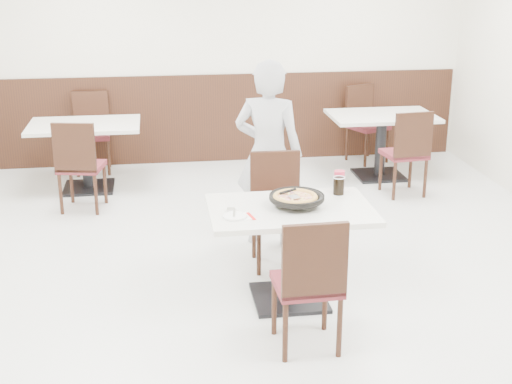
{
  "coord_description": "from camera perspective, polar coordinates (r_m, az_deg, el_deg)",
  "views": [
    {
      "loc": [
        -0.85,
        -5.25,
        2.52
      ],
      "look_at": [
        -0.15,
        -0.3,
        0.84
      ],
      "focal_mm": 50.0,
      "sensor_mm": 36.0,
      "label": 1
    }
  ],
  "objects": [
    {
      "name": "bg_table_right",
      "position": [
        8.48,
        9.92,
        3.67
      ],
      "size": [
        1.28,
        0.93,
        0.75
      ],
      "primitive_type": null,
      "rotation": [
        0.0,
        0.0,
        0.12
      ],
      "color": "silver",
      "rests_on": "floor"
    },
    {
      "name": "bg_table_left",
      "position": [
        8.12,
        -13.39,
        2.78
      ],
      "size": [
        1.3,
        0.96,
        0.75
      ],
      "primitive_type": null,
      "rotation": [
        0.0,
        0.0,
        0.14
      ],
      "color": "silver",
      "rests_on": "floor"
    },
    {
      "name": "chair_near",
      "position": [
        4.72,
        4.08,
        -7.11
      ],
      "size": [
        0.43,
        0.43,
        0.95
      ],
      "primitive_type": null,
      "rotation": [
        0.0,
        0.0,
        0.03
      ],
      "color": "black",
      "rests_on": "floor"
    },
    {
      "name": "floor",
      "position": [
        5.89,
        1.0,
        -6.75
      ],
      "size": [
        7.0,
        7.0,
        0.0
      ],
      "primitive_type": "plane",
      "color": "#B4B4AF",
      "rests_on": "ground"
    },
    {
      "name": "cola_glass",
      "position": [
        5.52,
        6.63,
        0.47
      ],
      "size": [
        0.09,
        0.09,
        0.13
      ],
      "primitive_type": "cylinder",
      "rotation": [
        0.0,
        0.0,
        0.07
      ],
      "color": "black",
      "rests_on": "main_table"
    },
    {
      "name": "diner_person",
      "position": [
        6.29,
        1.01,
        3.05
      ],
      "size": [
        0.72,
        0.61,
        1.67
      ],
      "primitive_type": "imported",
      "rotation": [
        0.0,
        0.0,
        2.74
      ],
      "color": "silver",
      "rests_on": "floor"
    },
    {
      "name": "wainscot_back",
      "position": [
        8.99,
        -2.49,
        5.93
      ],
      "size": [
        5.9,
        0.03,
        1.1
      ],
      "primitive_type": "cube",
      "color": "black",
      "rests_on": "floor"
    },
    {
      "name": "napkin",
      "position": [
        5.03,
        -1.25,
        -2.0
      ],
      "size": [
        0.18,
        0.18,
        0.0
      ],
      "primitive_type": "cube",
      "rotation": [
        0.0,
        0.0,
        0.21
      ],
      "color": "white",
      "rests_on": "main_table"
    },
    {
      "name": "bg_chair_right_near",
      "position": [
        7.88,
        11.77,
        3.16
      ],
      "size": [
        0.46,
        0.46,
        0.95
      ],
      "primitive_type": null,
      "rotation": [
        0.0,
        0.0,
        0.11
      ],
      "color": "black",
      "rests_on": "floor"
    },
    {
      "name": "fork",
      "position": [
        5.06,
        -1.76,
        -1.67
      ],
      "size": [
        0.04,
        0.17,
        0.0
      ],
      "primitive_type": "cube",
      "rotation": [
        0.0,
        0.0,
        -0.14
      ],
      "color": "silver",
      "rests_on": "side_plate"
    },
    {
      "name": "main_table",
      "position": [
        5.36,
        2.72,
        -5.01
      ],
      "size": [
        1.25,
        0.88,
        0.75
      ],
      "primitive_type": null,
      "rotation": [
        0.0,
        0.0,
        0.07
      ],
      "color": "silver",
      "rests_on": "floor"
    },
    {
      "name": "bg_chair_right_far",
      "position": [
        9.07,
        8.96,
        5.34
      ],
      "size": [
        0.56,
        0.56,
        0.95
      ],
      "primitive_type": null,
      "rotation": [
        0.0,
        0.0,
        3.57
      ],
      "color": "black",
      "rests_on": "floor"
    },
    {
      "name": "pizza_pan",
      "position": [
        5.24,
        3.27,
        -0.71
      ],
      "size": [
        0.38,
        0.38,
        0.01
      ],
      "primitive_type": "cylinder",
      "rotation": [
        0.0,
        0.0,
        0.07
      ],
      "color": "black",
      "rests_on": "trivet"
    },
    {
      "name": "wall_front",
      "position": [
        2.25,
        15.76,
        -12.12
      ],
      "size": [
        6.0,
        0.04,
        2.8
      ],
      "primitive_type": "cube",
      "color": "beige",
      "rests_on": "floor"
    },
    {
      "name": "bg_chair_left_near",
      "position": [
        7.46,
        -13.8,
        2.15
      ],
      "size": [
        0.49,
        0.49,
        0.95
      ],
      "primitive_type": null,
      "rotation": [
        0.0,
        0.0,
        -0.2
      ],
      "color": "black",
      "rests_on": "floor"
    },
    {
      "name": "pizza",
      "position": [
        5.21,
        3.15,
        -0.59
      ],
      "size": [
        0.32,
        0.32,
        0.02
      ],
      "primitive_type": "cylinder",
      "rotation": [
        0.0,
        0.0,
        0.07
      ],
      "color": "gold",
      "rests_on": "pizza_pan"
    },
    {
      "name": "pizza_server",
      "position": [
        5.16,
        3.07,
        -0.38
      ],
      "size": [
        0.09,
        0.1,
        0.0
      ],
      "primitive_type": "cube",
      "rotation": [
        0.0,
        0.0,
        0.25
      ],
      "color": "silver",
      "rests_on": "pizza"
    },
    {
      "name": "trivet",
      "position": [
        5.26,
        3.42,
        -0.9
      ],
      "size": [
        0.12,
        0.12,
        0.04
      ],
      "primitive_type": "cylinder",
      "rotation": [
        0.0,
        0.0,
        0.07
      ],
      "color": "black",
      "rests_on": "main_table"
    },
    {
      "name": "wall_back",
      "position": [
        8.86,
        -2.58,
        11.33
      ],
      "size": [
        6.0,
        0.04,
        2.8
      ],
      "primitive_type": "cube",
      "color": "beige",
      "rests_on": "floor"
    },
    {
      "name": "side_plate",
      "position": [
        5.02,
        -1.72,
        -1.95
      ],
      "size": [
        0.18,
        0.18,
        0.01
      ],
      "primitive_type": "cylinder",
      "rotation": [
        0.0,
        0.0,
        0.07
      ],
      "color": "white",
      "rests_on": "napkin"
    },
    {
      "name": "bg_chair_left_far",
      "position": [
        8.73,
        -13.01,
        4.58
      ],
      "size": [
        0.44,
        0.44,
        0.95
      ],
      "primitive_type": null,
      "rotation": [
        0.0,
        0.0,
        3.18
      ],
      "color": "black",
      "rests_on": "floor"
    },
    {
      "name": "chair_far",
      "position": [
        5.91,
        1.76,
        -1.64
      ],
      "size": [
        0.43,
        0.43,
        0.95
      ],
      "primitive_type": null,
      "rotation": [
        0.0,
        0.0,
        3.11
      ],
      "color": "black",
      "rests_on": "floor"
    },
    {
      "name": "red_cup",
      "position": [
        5.6,
        6.68,
        0.91
      ],
      "size": [
        0.09,
        0.09,
        0.16
      ],
      "primitive_type": "cylinder",
      "rotation": [
        0.0,
        0.0,
        0.07
      ],
      "color": "#B32039",
      "rests_on": "main_table"
    }
  ]
}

